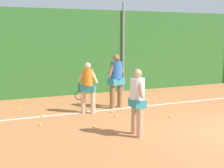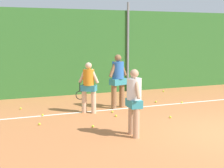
{
  "view_description": "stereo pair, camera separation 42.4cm",
  "coord_description": "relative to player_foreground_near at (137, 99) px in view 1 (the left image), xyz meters",
  "views": [
    {
      "loc": [
        -6.25,
        -6.09,
        2.47
      ],
      "look_at": [
        -2.31,
        2.7,
        1.01
      ],
      "focal_mm": 52.83,
      "sensor_mm": 36.0,
      "label": 1
    },
    {
      "loc": [
        -5.86,
        -6.26,
        2.47
      ],
      "look_at": [
        -2.31,
        2.7,
        1.01
      ],
      "focal_mm": 52.83,
      "sensor_mm": 36.0,
      "label": 2
    }
  ],
  "objects": [
    {
      "name": "hedge_fence_backdrop",
      "position": [
        2.49,
        6.05,
        0.81
      ],
      "size": [
        20.05,
        0.25,
        3.47
      ],
      "primitive_type": "cube",
      "color": "#33702D",
      "rests_on": "ground_plane"
    },
    {
      "name": "tennis_ball_5",
      "position": [
        0.41,
        2.43,
        -0.89
      ],
      "size": [
        0.07,
        0.07,
        0.07
      ],
      "primitive_type": "sphere",
      "color": "#CCDB33",
      "rests_on": "ground_plane"
    },
    {
      "name": "court_baseline_paint",
      "position": [
        2.49,
        2.85,
        -0.92
      ],
      "size": [
        14.65,
        0.1,
        0.01
      ],
      "primitive_type": "cube",
      "color": "white",
      "rests_on": "ground_plane"
    },
    {
      "name": "ground_plane",
      "position": [
        2.49,
        1.22,
        -0.93
      ],
      "size": [
        30.85,
        30.85,
        0.0
      ],
      "primitive_type": "plane",
      "color": "#C67542"
    },
    {
      "name": "tennis_ball_8",
      "position": [
        2.46,
        3.31,
        -0.89
      ],
      "size": [
        0.07,
        0.07,
        0.07
      ],
      "primitive_type": "sphere",
      "color": "#CCDB33",
      "rests_on": "ground_plane"
    },
    {
      "name": "tennis_ball_1",
      "position": [
        0.31,
        1.9,
        -0.89
      ],
      "size": [
        0.07,
        0.07,
        0.07
      ],
      "primitive_type": "sphere",
      "color": "#CCDB33",
      "rests_on": "ground_plane"
    },
    {
      "name": "tennis_ball_12",
      "position": [
        -0.7,
        1.08,
        -0.89
      ],
      "size": [
        0.07,
        0.07,
        0.07
      ],
      "primitive_type": "sphere",
      "color": "#CCDB33",
      "rests_on": "ground_plane"
    },
    {
      "name": "tennis_ball_7",
      "position": [
        -2.25,
        4.0,
        -0.89
      ],
      "size": [
        0.07,
        0.07,
        0.07
      ],
      "primitive_type": "sphere",
      "color": "#CCDB33",
      "rests_on": "ground_plane"
    },
    {
      "name": "player_midcourt",
      "position": [
        -0.3,
        2.69,
        -0.03
      ],
      "size": [
        0.66,
        0.5,
        1.61
      ],
      "rotation": [
        0.0,
        0.0,
        2.52
      ],
      "color": "beige",
      "rests_on": "ground_plane"
    },
    {
      "name": "tennis_ball_4",
      "position": [
        3.87,
        5.17,
        -0.89
      ],
      "size": [
        0.07,
        0.07,
        0.07
      ],
      "primitive_type": "sphere",
      "color": "#CCDB33",
      "rests_on": "ground_plane"
    },
    {
      "name": "player_foreground_near",
      "position": [
        0.0,
        0.0,
        0.0
      ],
      "size": [
        0.35,
        0.69,
        1.65
      ],
      "rotation": [
        0.0,
        0.0,
        4.64
      ],
      "color": "tan",
      "rests_on": "ground_plane"
    },
    {
      "name": "tennis_ball_0",
      "position": [
        1.76,
        1.16,
        -0.89
      ],
      "size": [
        0.07,
        0.07,
        0.07
      ],
      "primitive_type": "sphere",
      "color": "#CCDB33",
      "rests_on": "ground_plane"
    },
    {
      "name": "fence_post_center",
      "position": [
        2.49,
        5.88,
        0.98
      ],
      "size": [
        0.1,
        0.1,
        3.81
      ],
      "primitive_type": "cylinder",
      "color": "gray",
      "rests_on": "ground_plane"
    },
    {
      "name": "player_backcourt_far",
      "position": [
        0.84,
        3.03,
        0.09
      ],
      "size": [
        0.73,
        0.46,
        1.81
      ],
      "rotation": [
        0.0,
        0.0,
        0.32
      ],
      "color": "#8C603D",
      "rests_on": "ground_plane"
    },
    {
      "name": "tennis_ball_13",
      "position": [
        -1.73,
        2.82,
        -0.89
      ],
      "size": [
        0.07,
        0.07,
        0.07
      ],
      "primitive_type": "sphere",
      "color": "#CCDB33",
      "rests_on": "ground_plane"
    },
    {
      "name": "tennis_ball_3",
      "position": [
        -1.99,
        1.82,
        -0.89
      ],
      "size": [
        0.07,
        0.07,
        0.07
      ],
      "primitive_type": "sphere",
      "color": "#CCDB33",
      "rests_on": "ground_plane"
    },
    {
      "name": "tennis_ball_11",
      "position": [
        3.27,
        2.85,
        -0.89
      ],
      "size": [
        0.07,
        0.07,
        0.07
      ],
      "primitive_type": "sphere",
      "color": "#CCDB33",
      "rests_on": "ground_plane"
    }
  ]
}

